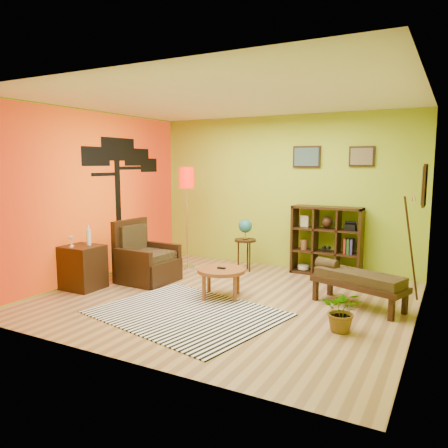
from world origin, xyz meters
The scene contains 11 objects.
ground centered at (0.00, 0.00, 0.00)m, with size 5.00×5.00×0.00m, color tan.
room_shell centered at (-0.09, 0.01, 1.80)m, with size 5.04×4.54×2.82m.
zebra_rug centered at (-0.14, -0.81, 0.01)m, with size 2.26×1.76×0.01m, color white.
coffee_table centered at (-0.08, 0.02, 0.37)m, with size 0.70×0.70×0.45m.
armchair centered at (-1.63, 0.22, 0.31)m, with size 0.86×0.87×1.01m.
side_cabinet centered at (-2.20, -0.59, 0.34)m, with size 0.57×0.52×0.99m.
floor_lamp centered at (-1.51, 1.32, 1.51)m, with size 0.28×0.28×1.87m.
globe_table centered at (-0.47, 1.63, 0.71)m, with size 0.39×0.39×0.94m.
cube_shelf centered at (0.91, 2.03, 0.60)m, with size 1.20×0.35×1.20m.
bench centered at (1.72, 0.53, 0.38)m, with size 1.35×0.85×0.59m.
potted_plant centered at (1.77, -0.46, 0.20)m, with size 0.45×0.50×0.39m, color #26661E.
Camera 1 is at (2.84, -5.38, 1.93)m, focal length 35.00 mm.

